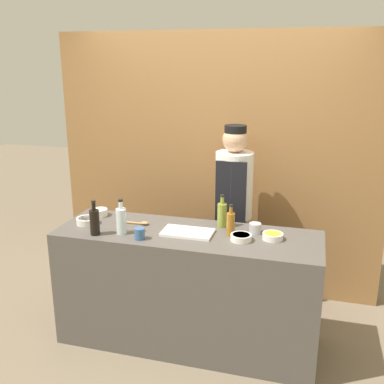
% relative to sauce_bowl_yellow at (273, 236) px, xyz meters
% --- Properties ---
extents(ground_plane, '(14.00, 14.00, 0.00)m').
position_rel_sauce_bowl_yellow_xyz_m(ground_plane, '(-0.62, -0.04, -0.94)').
color(ground_plane, '#756651').
extents(cabinet_wall, '(3.02, 0.18, 2.40)m').
position_rel_sauce_bowl_yellow_xyz_m(cabinet_wall, '(-0.62, 0.99, 0.26)').
color(cabinet_wall, olive).
rests_on(cabinet_wall, ground_plane).
extents(counter, '(1.97, 0.63, 0.92)m').
position_rel_sauce_bowl_yellow_xyz_m(counter, '(-0.62, -0.04, -0.48)').
color(counter, '#514C47').
rests_on(counter, ground_plane).
extents(sauce_bowl_yellow, '(0.15, 0.15, 0.05)m').
position_rel_sauce_bowl_yellow_xyz_m(sauce_bowl_yellow, '(0.00, 0.00, 0.00)').
color(sauce_bowl_yellow, white).
rests_on(sauce_bowl_yellow, counter).
extents(sauce_bowl_white, '(0.15, 0.15, 0.05)m').
position_rel_sauce_bowl_yellow_xyz_m(sauce_bowl_white, '(-0.21, -0.08, 0.00)').
color(sauce_bowl_white, white).
rests_on(sauce_bowl_white, counter).
extents(sauce_bowl_brown, '(0.16, 0.16, 0.05)m').
position_rel_sauce_bowl_yellow_xyz_m(sauce_bowl_brown, '(-1.43, -0.07, 0.00)').
color(sauce_bowl_brown, white).
rests_on(sauce_bowl_brown, counter).
extents(sauce_bowl_green, '(0.13, 0.13, 0.06)m').
position_rel_sauce_bowl_yellow_xyz_m(sauce_bowl_green, '(-1.42, 0.13, 0.01)').
color(sauce_bowl_green, white).
rests_on(sauce_bowl_green, counter).
extents(cutting_board, '(0.37, 0.22, 0.02)m').
position_rel_sauce_bowl_yellow_xyz_m(cutting_board, '(-0.62, -0.06, -0.02)').
color(cutting_board, white).
rests_on(cutting_board, counter).
extents(bottle_clear, '(0.08, 0.08, 0.26)m').
position_rel_sauce_bowl_yellow_xyz_m(bottle_clear, '(-1.09, -0.18, 0.08)').
color(bottle_clear, silver).
rests_on(bottle_clear, counter).
extents(bottle_amber, '(0.06, 0.06, 0.23)m').
position_rel_sauce_bowl_yellow_xyz_m(bottle_amber, '(-0.31, -0.00, 0.07)').
color(bottle_amber, '#9E661E').
rests_on(bottle_amber, counter).
extents(bottle_soy, '(0.07, 0.07, 0.26)m').
position_rel_sauce_bowl_yellow_xyz_m(bottle_soy, '(-1.27, -0.26, 0.08)').
color(bottle_soy, black).
rests_on(bottle_soy, counter).
extents(bottle_oil, '(0.07, 0.07, 0.26)m').
position_rel_sauce_bowl_yellow_xyz_m(bottle_oil, '(-0.40, 0.15, 0.07)').
color(bottle_oil, olive).
rests_on(bottle_oil, counter).
extents(cup_blue, '(0.07, 0.07, 0.08)m').
position_rel_sauce_bowl_yellow_xyz_m(cup_blue, '(-0.92, -0.25, 0.02)').
color(cup_blue, '#386093').
rests_on(cup_blue, counter).
extents(cup_steel, '(0.09, 0.09, 0.08)m').
position_rel_sauce_bowl_yellow_xyz_m(cup_steel, '(-0.14, 0.09, 0.01)').
color(cup_steel, '#B7B7BC').
rests_on(cup_steel, counter).
extents(wooden_spoon, '(0.26, 0.05, 0.03)m').
position_rel_sauce_bowl_yellow_xyz_m(wooden_spoon, '(-1.05, 0.03, -0.01)').
color(wooden_spoon, '#B2844C').
rests_on(wooden_spoon, counter).
extents(chef_center, '(0.32, 0.32, 1.64)m').
position_rel_sauce_bowl_yellow_xyz_m(chef_center, '(-0.40, 0.61, -0.04)').
color(chef_center, '#28282D').
rests_on(chef_center, ground_plane).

